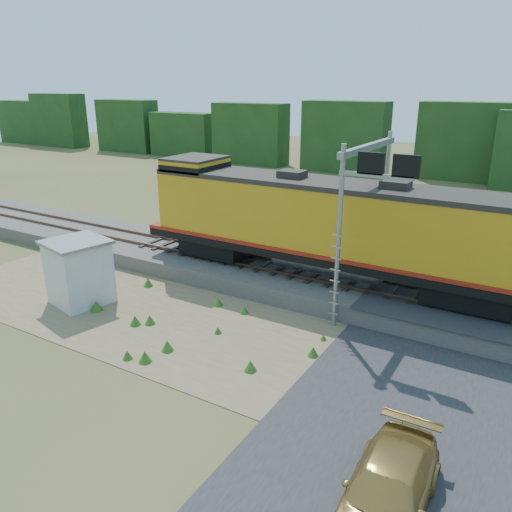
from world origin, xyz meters
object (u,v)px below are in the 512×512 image
Objects in this scene: locomotive at (323,224)px; car at (387,492)px; signal_gantry at (370,185)px; shed at (79,272)px.

locomotive is 4.20× the size of car.
signal_gantry reaches higher than locomotive.
car is at bearing -59.41° from locomotive.
signal_gantry reaches higher than shed.
signal_gantry is at bearing 111.19° from car.
shed is at bearing 162.27° from car.
signal_gantry is 1.63× the size of car.
signal_gantry is (2.22, -0.67, 2.06)m from locomotive.
shed is at bearing -143.46° from locomotive.
locomotive reaches higher than shed.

